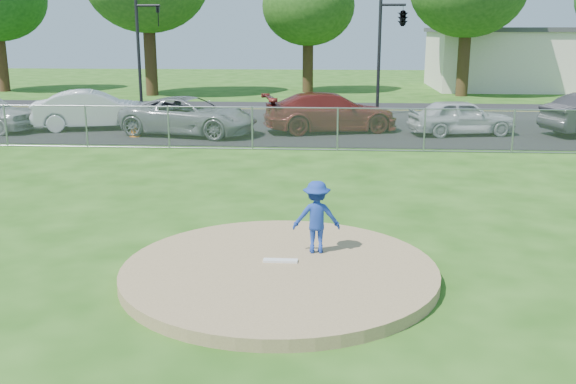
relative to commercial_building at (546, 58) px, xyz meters
name	(u,v)px	position (x,y,z in m)	size (l,w,h in m)	color
ground	(306,162)	(-16.00, -28.00, -2.16)	(120.00, 120.00, 0.00)	#1E4C10
pitchers_mound	(279,271)	(-16.00, -38.00, -2.06)	(5.40, 5.40, 0.20)	#927750
pitching_rubber	(280,261)	(-16.00, -37.80, -1.94)	(0.60, 0.15, 0.04)	white
chain_link_fence	(309,129)	(-16.00, -26.00, -1.41)	(40.00, 0.06, 1.50)	gray
parking_lot	(313,131)	(-16.00, -21.50, -2.15)	(50.00, 8.00, 0.01)	black
street	(318,110)	(-16.00, -14.00, -2.16)	(60.00, 7.00, 0.01)	black
commercial_building	(546,58)	(0.00, 0.00, 0.00)	(16.40, 9.40, 4.30)	beige
traffic_signal_left	(143,46)	(-24.76, -16.00, 1.20)	(1.28, 0.20, 5.60)	black
traffic_signal_center	(400,20)	(-12.03, -16.00, 2.45)	(1.42, 2.48, 5.60)	black
pitcher	(316,217)	(-15.40, -37.23, -1.30)	(0.85, 0.49, 1.32)	#1B3899
traffic_cone	(135,127)	(-23.01, -23.54, -1.76)	(0.40, 0.40, 0.79)	orange
parked_car_white	(94,110)	(-25.36, -21.64, -1.33)	(1.73, 4.96, 1.63)	silver
parked_car_gray	(190,116)	(-20.94, -22.91, -1.39)	(2.52, 5.46, 1.52)	gray
parked_car_darkred	(331,112)	(-15.28, -21.66, -1.34)	(2.26, 5.55, 1.61)	maroon
parked_car_pearl	(461,117)	(-10.01, -22.09, -1.43)	(1.69, 4.20, 1.43)	silver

